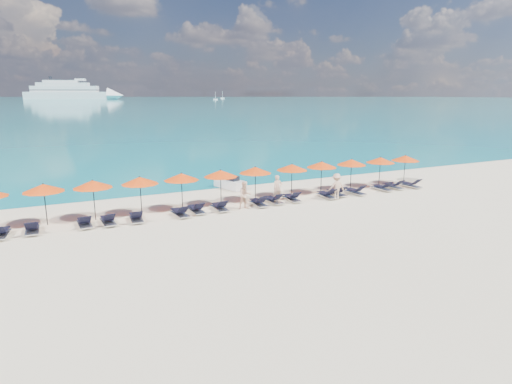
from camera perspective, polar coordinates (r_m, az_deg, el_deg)
name	(u,v)px	position (r m, az deg, el deg)	size (l,w,h in m)	color
ground	(281,226)	(22.71, 3.29, -4.48)	(1400.00, 1400.00, 0.00)	beige
sea	(55,99)	(679.05, -25.27, 11.17)	(1600.00, 1300.00, 0.01)	#1FA9B2
cruise_ship	(75,92)	(621.42, -22.94, 12.16)	(123.40, 59.04, 34.46)	silver
sailboat_near	(215,99)	(515.28, -5.43, 12.24)	(5.11, 1.70, 9.37)	silver
sailboat_far	(222,98)	(636.29, -4.49, 12.40)	(5.95, 1.98, 10.91)	silver
jetski	(230,183)	(31.46, -3.45, 1.19)	(1.69, 2.88, 0.97)	white
beachgoer_a	(278,188)	(27.62, 2.90, 0.50)	(0.62, 0.41, 1.70)	#DDAD8D
beachgoer_b	(245,195)	(25.67, -1.47, -0.45)	(0.83, 0.48, 1.70)	#DDAD8D
beachgoer_c	(337,186)	(28.53, 10.69, 0.73)	(1.12, 0.52, 1.73)	#DDAD8D
umbrella_1	(43,188)	(24.85, -26.48, 0.49)	(2.10, 2.10, 2.28)	black
umbrella_2	(93,184)	(24.81, -20.95, 0.98)	(2.10, 2.10, 2.28)	black
umbrella_3	(140,181)	(25.03, -15.23, 1.49)	(2.10, 2.10, 2.28)	black
umbrella_4	(181,177)	(25.61, -9.92, 2.00)	(2.10, 2.10, 2.28)	black
umbrella_5	(221,173)	(26.40, -4.74, 2.48)	(2.10, 2.10, 2.28)	black
umbrella_6	(255,170)	(27.48, -0.09, 2.94)	(2.10, 2.10, 2.28)	black
umbrella_7	(292,167)	(28.65, 4.82, 3.31)	(2.10, 2.10, 2.28)	black
umbrella_8	(322,165)	(29.98, 8.75, 3.63)	(2.10, 2.10, 2.28)	black
umbrella_9	(352,162)	(31.46, 12.62, 3.90)	(2.10, 2.10, 2.28)	black
umbrella_10	(380,160)	(33.02, 16.26, 4.11)	(2.10, 2.10, 2.28)	black
umbrella_11	(405,158)	(34.60, 19.31, 4.29)	(2.10, 2.10, 2.28)	black
lounger_1	(1,233)	(24.15, -30.87, -4.70)	(0.79, 1.75, 0.66)	silver
lounger_2	(32,229)	(24.15, -27.69, -4.34)	(0.64, 1.71, 0.66)	silver
lounger_3	(84,222)	(24.13, -21.90, -3.79)	(0.70, 1.73, 0.66)	silver
lounger_4	(108,220)	(24.11, -19.13, -3.58)	(0.70, 1.73, 0.66)	silver
lounger_5	(136,217)	(24.22, -15.69, -3.26)	(0.71, 1.73, 0.66)	silver
lounger_6	(180,212)	(24.63, -10.09, -2.70)	(0.78, 1.75, 0.66)	silver
lounger_7	(196,209)	(25.20, -7.97, -2.26)	(0.67, 1.72, 0.66)	silver
lounger_8	(220,207)	(25.57, -4.85, -1.96)	(0.64, 1.71, 0.66)	silver
lounger_9	(259,202)	(26.49, 0.34, -1.39)	(0.66, 1.71, 0.66)	silver
lounger_10	(273,200)	(27.14, 2.34, -1.05)	(0.74, 1.74, 0.66)	silver
lounger_11	(292,198)	(27.78, 4.82, -0.75)	(0.76, 1.74, 0.66)	silver
lounger_12	(327,195)	(28.88, 9.43, -0.36)	(0.68, 1.72, 0.66)	silver
lounger_13	(337,192)	(29.65, 10.74, -0.06)	(0.65, 1.71, 0.66)	silver
lounger_14	(355,191)	(30.32, 13.11, 0.11)	(0.73, 1.74, 0.66)	silver
lounger_15	(382,187)	(32.03, 16.47, 0.59)	(0.70, 1.73, 0.66)	silver
lounger_16	(393,186)	(32.89, 17.85, 0.82)	(0.77, 1.75, 0.66)	silver
lounger_17	(411,185)	(33.71, 19.93, 0.95)	(0.75, 1.74, 0.66)	silver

